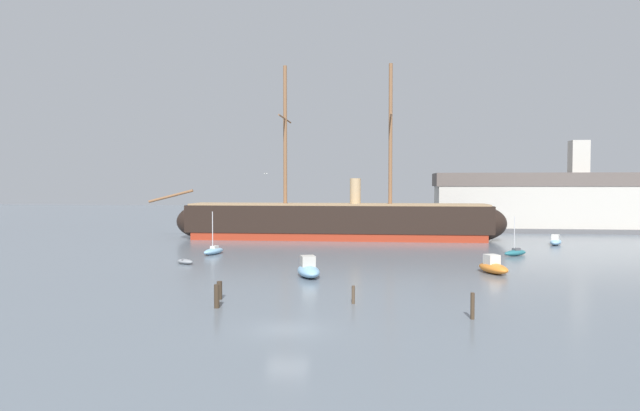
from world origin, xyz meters
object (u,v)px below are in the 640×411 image
mooring_piling_left_pair (353,295)px  dockside_warehouse_right (558,202)px  dinghy_mid_left (185,261)px  motorboat_near_centre (308,270)px  sailboat_alongside_bow (214,251)px  motorboat_far_right (556,241)px  mooring_piling_midwater (217,296)px  seagull_in_flight (265,173)px  mooring_piling_right_pair (219,290)px  motorboat_mid_right (493,267)px  tall_ship (337,221)px  sailboat_alongside_stern (515,252)px  mooring_piling_nearest (472,306)px

mooring_piling_left_pair → dockside_warehouse_right: 79.77m
dinghy_mid_left → dockside_warehouse_right: bearing=43.7°
motorboat_near_centre → sailboat_alongside_bow: bearing=131.7°
motorboat_far_right → dockside_warehouse_right: size_ratio=0.08×
mooring_piling_midwater → dockside_warehouse_right: bearing=59.1°
dinghy_mid_left → seagull_in_flight: seagull_in_flight is taller
motorboat_near_centre → mooring_piling_right_pair: 12.76m
motorboat_mid_right → motorboat_far_right: size_ratio=1.20×
dockside_warehouse_right → mooring_piling_midwater: bearing=-120.9°
motorboat_near_centre → mooring_piling_right_pair: (-5.38, -11.57, -0.01)m
tall_ship → dockside_warehouse_right: bearing=28.4°
mooring_piling_midwater → dockside_warehouse_right: 86.71m
sailboat_alongside_stern → sailboat_alongside_bow: bearing=-175.4°
motorboat_mid_right → mooring_piling_nearest: motorboat_mid_right is taller
sailboat_alongside_bow → seagull_in_flight: bearing=-49.7°
motorboat_mid_right → mooring_piling_nearest: bearing=-103.4°
mooring_piling_midwater → dockside_warehouse_right: size_ratio=0.03×
sailboat_alongside_stern → mooring_piling_right_pair: 42.25m
motorboat_far_right → mooring_piling_right_pair: 58.30m
mooring_piling_nearest → tall_ship: bearing=104.4°
mooring_piling_left_pair → mooring_piling_right_pair: (-10.46, 0.44, 0.02)m
motorboat_mid_right → mooring_piling_right_pair: motorboat_mid_right is taller
mooring_piling_nearest → mooring_piling_left_pair: bearing=153.9°
motorboat_mid_right → mooring_piling_nearest: 21.03m
seagull_in_flight → dockside_warehouse_right: bearing=50.1°
mooring_piling_left_pair → mooring_piling_midwater: (-9.74, -2.65, 0.18)m
sailboat_alongside_bow → mooring_piling_right_pair: bearing=-71.8°
motorboat_near_centre → dinghy_mid_left: bearing=154.1°
mooring_piling_nearest → sailboat_alongside_stern: bearing=74.0°
motorboat_mid_right → dinghy_mid_left: bearing=175.1°
motorboat_near_centre → mooring_piling_nearest: size_ratio=2.93×
motorboat_far_right → dockside_warehouse_right: dockside_warehouse_right is taller
motorboat_near_centre → motorboat_far_right: motorboat_near_centre is taller
motorboat_far_right → mooring_piling_nearest: size_ratio=2.27×
sailboat_alongside_stern → mooring_piling_nearest: sailboat_alongside_stern is taller
dinghy_mid_left → motorboat_mid_right: bearing=-4.9°
tall_ship → mooring_piling_left_pair: (5.69, -49.84, -2.33)m
dinghy_mid_left → sailboat_alongside_stern: 40.28m
motorboat_near_centre → motorboat_mid_right: motorboat_near_centre is taller
tall_ship → sailboat_alongside_stern: size_ratio=11.85×
motorboat_mid_right → seagull_in_flight: seagull_in_flight is taller
mooring_piling_right_pair → mooring_piling_left_pair: bearing=-2.4°
dinghy_mid_left → motorboat_mid_right: motorboat_mid_right is taller
dinghy_mid_left → mooring_piling_nearest: bearing=-39.5°
mooring_piling_midwater → tall_ship: bearing=85.6°
mooring_piling_left_pair → sailboat_alongside_stern: bearing=59.7°
mooring_piling_nearest → mooring_piling_left_pair: size_ratio=1.30×
dockside_warehouse_right → sailboat_alongside_bow: bearing=-141.4°
dinghy_mid_left → seagull_in_flight: bearing=-10.1°
dinghy_mid_left → motorboat_far_right: 53.69m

